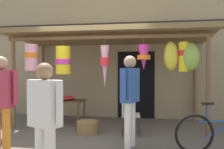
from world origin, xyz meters
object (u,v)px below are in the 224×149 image
flower_heap_on_table (62,98)px  wicker_basket_by_table (87,127)px  customer_foreground (130,93)px  shopper_by_bananas (45,115)px  display_table (60,103)px  vendor_in_orange (1,97)px  parked_bicycle (223,133)px  folding_chair (127,112)px

flower_heap_on_table → wicker_basket_by_table: (0.89, -0.73, -0.57)m
customer_foreground → wicker_basket_by_table: bearing=142.8°
shopper_by_bananas → display_table: bearing=108.5°
wicker_basket_by_table → display_table: bearing=143.0°
display_table → vendor_in_orange: size_ratio=0.74×
display_table → flower_heap_on_table: bearing=30.3°
flower_heap_on_table → customer_foreground: 2.48m
wicker_basket_by_table → parked_bicycle: 2.83m
folding_chair → vendor_in_orange: (-1.95, -1.73, 0.50)m
folding_chair → shopper_by_bananas: bearing=-106.3°
flower_heap_on_table → customer_foreground: customer_foreground is taller
customer_foreground → display_table: bearing=142.9°
wicker_basket_by_table → parked_bicycle: parked_bicycle is taller
flower_heap_on_table → customer_foreground: (1.94, -1.52, 0.31)m
flower_heap_on_table → folding_chair: (1.81, -0.67, -0.21)m
display_table → wicker_basket_by_table: display_table is taller
vendor_in_orange → customer_foreground: 2.26m
folding_chair → shopper_by_bananas: size_ratio=0.54×
wicker_basket_by_table → vendor_in_orange: (-1.03, -1.67, 0.86)m
flower_heap_on_table → vendor_in_orange: vendor_in_orange is taller
customer_foreground → vendor_in_orange: bearing=-157.1°
parked_bicycle → customer_foreground: 1.79m
wicker_basket_by_table → customer_foreground: size_ratio=0.29×
display_table → flower_heap_on_table: size_ratio=1.73×
flower_heap_on_table → parked_bicycle: 3.92m
parked_bicycle → display_table: bearing=157.5°
folding_chair → parked_bicycle: parked_bicycle is taller
wicker_basket_by_table → customer_foreground: (1.05, -0.79, 0.89)m
folding_chair → vendor_in_orange: size_ratio=0.50×
flower_heap_on_table → parked_bicycle: (3.59, -1.53, -0.37)m
parked_bicycle → vendor_in_orange: (-3.73, -0.87, 0.65)m
display_table → shopper_by_bananas: shopper_by_bananas is taller
flower_heap_on_table → wicker_basket_by_table: 1.29m
vendor_in_orange → shopper_by_bananas: size_ratio=1.09×
display_table → folding_chair: bearing=-19.2°
vendor_in_orange → shopper_by_bananas: 1.47m
display_table → folding_chair: size_ratio=1.50×
folding_chair → customer_foreground: (0.13, -0.85, 0.52)m
parked_bicycle → folding_chair: bearing=154.3°
folding_chair → parked_bicycle: bearing=-25.7°
folding_chair → parked_bicycle: size_ratio=0.49×
flower_heap_on_table → wicker_basket_by_table: bearing=-39.3°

